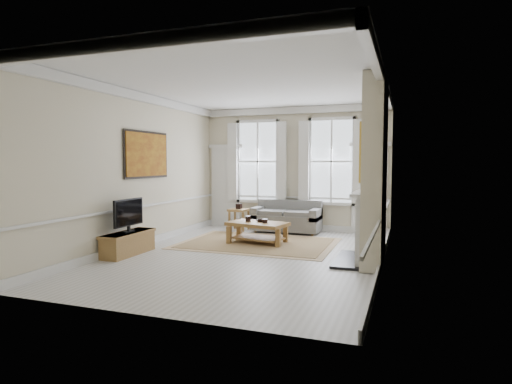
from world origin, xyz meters
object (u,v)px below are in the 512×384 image
at_px(side_table, 239,213).
at_px(tv_stand, 128,243).
at_px(sofa, 287,219).
at_px(coffee_table, 258,226).

xyz_separation_m(side_table, tv_stand, (-0.96, -3.65, -0.25)).
bearing_deg(tv_stand, sofa, 59.34).
distance_m(sofa, tv_stand, 4.48).
distance_m(coffee_table, tv_stand, 2.89).
relative_size(sofa, coffee_table, 1.24).
distance_m(side_table, coffee_table, 2.01).
bearing_deg(coffee_table, sofa, 94.66).
height_order(side_table, tv_stand, side_table).
xyz_separation_m(coffee_table, tv_stand, (-2.09, -1.99, -0.19)).
relative_size(sofa, side_table, 3.03).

